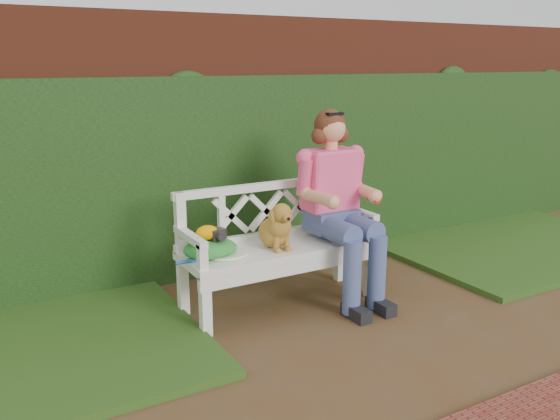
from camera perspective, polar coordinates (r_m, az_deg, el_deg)
ground at (r=4.25m, az=9.80°, el=-11.40°), size 60.00×60.00×0.00m
brick_wall at (r=5.48m, az=-2.49°, el=6.60°), size 10.00×0.30×2.20m
ivy_hedge at (r=5.32m, az=-1.37°, el=3.66°), size 10.00×0.18×1.70m
grass_right at (r=6.46m, az=21.29°, el=-2.96°), size 2.60×2.00×0.05m
garden_bench at (r=4.52m, az=0.00°, el=-6.28°), size 1.64×0.78×0.48m
seated_woman at (r=4.60m, az=5.16°, el=0.50°), size 0.72×0.90×1.47m
dog at (r=4.32m, az=-0.43°, el=-1.39°), size 0.31×0.37×0.36m
tennis_racket at (r=4.19m, az=-5.35°, el=-4.33°), size 0.60×0.37×0.03m
green_bag at (r=4.18m, az=-6.73°, el=-3.66°), size 0.43×0.36×0.13m
camera_item at (r=4.15m, az=-6.08°, el=-2.30°), size 0.12×0.10×0.07m
baseball_glove at (r=4.14m, az=-7.04°, el=-2.17°), size 0.19×0.17×0.10m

